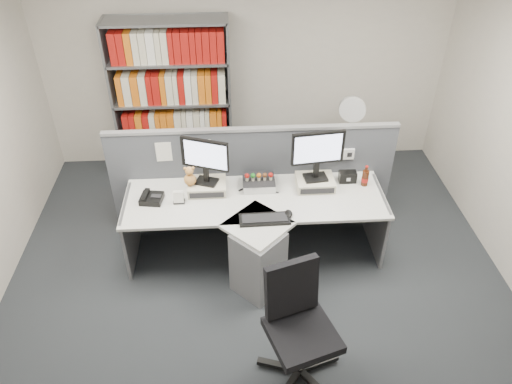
{
  "coord_description": "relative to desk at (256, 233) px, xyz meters",
  "views": [
    {
      "loc": [
        -0.23,
        -3.08,
        3.69
      ],
      "look_at": [
        0.0,
        0.65,
        0.92
      ],
      "focal_mm": 34.65,
      "sensor_mm": 36.0,
      "label": 1
    }
  ],
  "objects": [
    {
      "name": "cola_bottle",
      "position": [
        1.14,
        0.38,
        0.35
      ],
      "size": [
        0.07,
        0.07,
        0.23
      ],
      "color": "#3F190A",
      "rests_on": "desk"
    },
    {
      "name": "desk_calendar",
      "position": [
        -0.75,
        0.2,
        0.32
      ],
      "size": [
        0.11,
        0.08,
        0.13
      ],
      "color": "black",
      "rests_on": "desk"
    },
    {
      "name": "monitor_riser_right",
      "position": [
        0.62,
        0.38,
        0.31
      ],
      "size": [
        0.38,
        0.31,
        0.1
      ],
      "color": "beige",
      "rests_on": "desk"
    },
    {
      "name": "figurines",
      "position": [
        0.05,
        0.41,
        0.4
      ],
      "size": [
        0.29,
        0.05,
        0.09
      ],
      "color": "beige",
      "rests_on": "desktop_pc"
    },
    {
      "name": "desk",
      "position": [
        0.0,
        0.0,
        0.0
      ],
      "size": [
        2.6,
        1.2,
        0.72
      ],
      "color": "silver",
      "rests_on": "ground"
    },
    {
      "name": "mouse",
      "position": [
        0.3,
        -0.07,
        0.29
      ],
      "size": [
        0.07,
        0.12,
        0.04
      ],
      "primitive_type": "ellipsoid",
      "color": "black",
      "rests_on": "desk"
    },
    {
      "name": "filing_cabinet",
      "position": [
        1.2,
        1.4,
        -0.11
      ],
      "size": [
        0.45,
        0.61,
        0.7
      ],
      "color": "slate",
      "rests_on": "ground"
    },
    {
      "name": "monitor_riser_left",
      "position": [
        -0.48,
        0.38,
        0.31
      ],
      "size": [
        0.38,
        0.31,
        0.1
      ],
      "color": "beige",
      "rests_on": "desk"
    },
    {
      "name": "monitor_right",
      "position": [
        0.62,
        0.38,
        0.68
      ],
      "size": [
        0.52,
        0.19,
        0.53
      ],
      "color": "black",
      "rests_on": "monitor_riser_right"
    },
    {
      "name": "ground",
      "position": [
        0.0,
        -0.6,
        -0.46
      ],
      "size": [
        5.5,
        5.5,
        0.0
      ],
      "primitive_type": "plane",
      "color": "#2D3035",
      "rests_on": "ground"
    },
    {
      "name": "room_shell",
      "position": [
        0.0,
        -0.6,
        1.33
      ],
      "size": [
        5.04,
        5.54,
        2.72
      ],
      "color": "beige",
      "rests_on": "ground"
    },
    {
      "name": "monitor_left",
      "position": [
        -0.47,
        0.38,
        0.66
      ],
      "size": [
        0.46,
        0.22,
        0.49
      ],
      "color": "black",
      "rests_on": "monitor_riser_left"
    },
    {
      "name": "keyboard",
      "position": [
        0.07,
        -0.13,
        0.28
      ],
      "size": [
        0.48,
        0.19,
        0.03
      ],
      "color": "black",
      "rests_on": "desk"
    },
    {
      "name": "partition",
      "position": [
        0.0,
        0.65,
        0.19
      ],
      "size": [
        3.0,
        0.08,
        1.27
      ],
      "color": "#4C4F56",
      "rests_on": "ground"
    },
    {
      "name": "plush_toy",
      "position": [
        -0.64,
        0.35,
        0.45
      ],
      "size": [
        0.12,
        0.12,
        0.21
      ],
      "color": "#CB8C43",
      "rests_on": "monitor_riser_left"
    },
    {
      "name": "speaker",
      "position": [
        0.97,
        0.45,
        0.32
      ],
      "size": [
        0.18,
        0.1,
        0.12
      ],
      "primitive_type": "cube",
      "color": "black",
      "rests_on": "desk"
    },
    {
      "name": "shelving_unit",
      "position": [
        -0.9,
        1.85,
        0.52
      ],
      "size": [
        1.41,
        0.4,
        2.0
      ],
      "color": "slate",
      "rests_on": "ground"
    },
    {
      "name": "desk_phone",
      "position": [
        -1.02,
        0.24,
        0.3
      ],
      "size": [
        0.24,
        0.22,
        0.09
      ],
      "color": "black",
      "rests_on": "desk"
    },
    {
      "name": "desk_fan",
      "position": [
        1.2,
        1.4,
        0.57
      ],
      "size": [
        0.31,
        0.18,
        0.52
      ],
      "color": "white",
      "rests_on": "filing_cabinet"
    },
    {
      "name": "office_chair",
      "position": [
        0.25,
        -1.2,
        0.11
      ],
      "size": [
        0.7,
        0.68,
        1.05
      ],
      "color": "silver",
      "rests_on": "ground"
    },
    {
      "name": "desktop_pc",
      "position": [
        0.05,
        0.42,
        0.31
      ],
      "size": [
        0.32,
        0.29,
        0.09
      ],
      "color": "black",
      "rests_on": "desk"
    }
  ]
}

